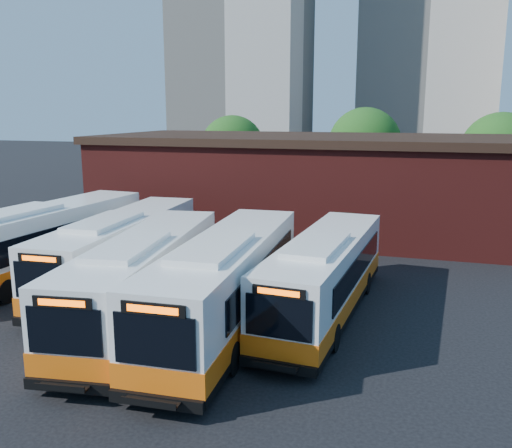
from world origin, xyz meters
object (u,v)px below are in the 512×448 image
(bus_farwest, at_px, (42,244))
(transit_worker, at_px, (221,340))
(bus_west, at_px, (122,253))
(bus_east, at_px, (325,278))
(bus_midwest, at_px, (145,282))
(bus_mideast, at_px, (227,286))

(bus_farwest, height_order, transit_worker, bus_farwest)
(bus_farwest, bearing_deg, transit_worker, -23.45)
(bus_west, bearing_deg, transit_worker, -44.04)
(bus_farwest, relative_size, bus_west, 1.06)
(bus_west, distance_m, bus_east, 9.69)
(bus_midwest, relative_size, transit_worker, 7.75)
(bus_mideast, height_order, bus_east, bus_mideast)
(bus_mideast, distance_m, transit_worker, 3.12)
(bus_mideast, height_order, transit_worker, bus_mideast)
(bus_mideast, xyz_separation_m, transit_worker, (0.84, -2.89, -0.80))
(bus_farwest, distance_m, bus_midwest, 8.35)
(bus_farwest, bearing_deg, bus_mideast, -12.47)
(bus_mideast, bearing_deg, transit_worker, -76.38)
(bus_west, xyz_separation_m, bus_midwest, (3.13, -3.64, 0.01))
(bus_mideast, bearing_deg, bus_east, 33.94)
(bus_farwest, distance_m, bus_mideast, 11.29)
(bus_east, bearing_deg, bus_mideast, -139.40)
(bus_midwest, xyz_separation_m, bus_mideast, (3.26, 0.28, 0.06))
(bus_midwest, height_order, bus_east, bus_midwest)
(bus_west, distance_m, transit_worker, 9.59)
(bus_farwest, relative_size, bus_midwest, 1.05)
(transit_worker, bearing_deg, bus_east, -26.02)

